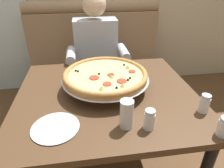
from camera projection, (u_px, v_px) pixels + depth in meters
booth_bench at (97, 72)px, 2.24m from camera, size 1.46×0.78×1.13m
dining_table at (107, 104)px, 1.29m from camera, size 1.11×0.99×0.73m
diner_main at (97, 55)px, 1.86m from camera, size 0.54×0.64×1.27m
pizza at (105, 75)px, 1.25m from camera, size 0.55×0.55×0.13m
shaker_parmesan at (224, 128)px, 0.91m from camera, size 0.06×0.06×0.10m
shaker_oregano at (204, 105)px, 1.06m from camera, size 0.05×0.05×0.11m
shaker_pepper_flakes at (149, 121)px, 0.95m from camera, size 0.05×0.05×0.11m
plate_near_left at (55, 127)px, 0.96m from camera, size 0.23×0.23×0.02m
drinking_glass at (126, 116)px, 0.95m from camera, size 0.07×0.07×0.15m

